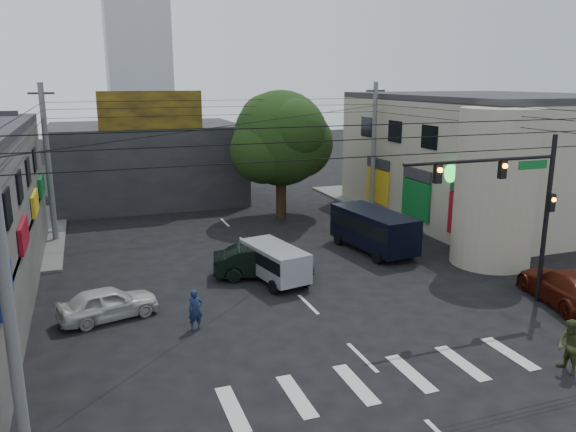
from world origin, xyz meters
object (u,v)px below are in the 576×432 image
utility_pole_far_right (374,149)px  traffic_officer (196,310)px  maroon_sedan (567,287)px  utility_pole_near_left (5,283)px  street_tree (281,139)px  navy_van (373,231)px  traffic_gantry (517,194)px  pedestrian_olive (570,347)px  silver_minivan (275,264)px  utility_pole_far_left (48,165)px  dark_sedan (263,261)px  white_compact (108,303)px

utility_pole_far_right → traffic_officer: utility_pole_far_right is taller
maroon_sedan → utility_pole_near_left: bearing=20.2°
street_tree → navy_van: bearing=-76.1°
navy_van → utility_pole_far_right: bearing=-34.3°
traffic_gantry → traffic_officer: traffic_gantry is taller
utility_pole_far_right → navy_van: (-4.25, -8.11, -3.46)m
street_tree → pedestrian_olive: (1.87, -23.18, -4.56)m
silver_minivan → maroon_sedan: bearing=-133.5°
traffic_officer → utility_pole_far_left: bearing=102.4°
silver_minivan → navy_van: 7.24m
traffic_gantry → traffic_officer: bearing=170.2°
utility_pole_far_left → pedestrian_olive: utility_pole_far_left is taller
street_tree → pedestrian_olive: 23.70m
traffic_officer → pedestrian_olive: bearing=-42.4°
street_tree → traffic_officer: bearing=-119.6°
street_tree → traffic_officer: size_ratio=5.49×
dark_sedan → utility_pole_far_right: bearing=-36.0°
utility_pole_near_left → dark_sedan: utility_pole_near_left is taller
utility_pole_near_left → dark_sedan: (9.74, 10.52, -3.81)m
maroon_sedan → pedestrian_olive: (-4.48, -4.48, 0.14)m
utility_pole_far_left → maroon_sedan: (20.85, -17.70, -3.83)m
navy_van → maroon_sedan: bearing=-163.5°
street_tree → pedestrian_olive: street_tree is taller
traffic_gantry → utility_pole_far_left: 25.00m
traffic_gantry → dark_sedan: 11.81m
dark_sedan → white_compact: 7.77m
traffic_gantry → white_compact: 17.00m
utility_pole_far_left → silver_minivan: bearing=-47.2°
utility_pole_far_right → traffic_officer: (-15.47, -14.80, -3.81)m
silver_minivan → utility_pole_far_left: bearing=31.8°
utility_pole_far_right → traffic_officer: 21.74m
utility_pole_near_left → utility_pole_far_right: size_ratio=1.00×
utility_pole_far_right → traffic_gantry: bearing=-98.9°
street_tree → silver_minivan: bearing=-110.6°
utility_pole_near_left → utility_pole_far_left: (0.00, 20.50, 0.00)m
utility_pole_near_left → utility_pole_far_right: same height
traffic_gantry → dark_sedan: traffic_gantry is taller
traffic_gantry → utility_pole_far_right: 17.21m
utility_pole_near_left → white_compact: utility_pole_near_left is taller
dark_sedan → navy_van: size_ratio=0.85×
white_compact → traffic_officer: 3.79m
utility_pole_far_left → white_compact: size_ratio=2.21×
traffic_gantry → traffic_officer: size_ratio=4.54×
utility_pole_far_right → white_compact: 22.79m
street_tree → utility_pole_near_left: 25.95m
dark_sedan → maroon_sedan: size_ratio=0.89×
utility_pole_far_left → dark_sedan: utility_pole_far_left is taller
dark_sedan → navy_van: navy_van is taller
traffic_gantry → utility_pole_far_right: size_ratio=0.78×
street_tree → white_compact: size_ratio=2.09×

